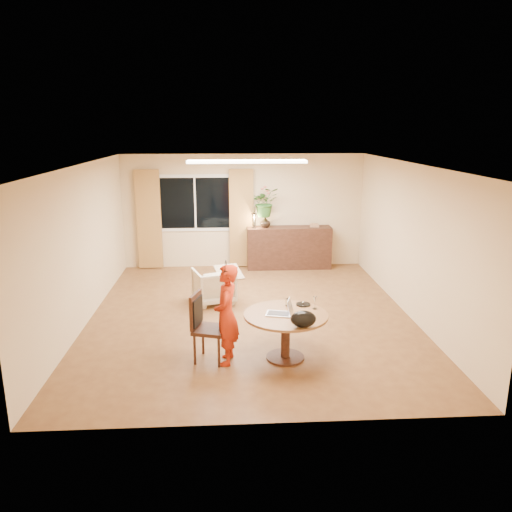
{
  "coord_description": "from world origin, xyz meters",
  "views": [
    {
      "loc": [
        -0.39,
        -8.12,
        3.19
      ],
      "look_at": [
        0.09,
        -0.2,
        1.13
      ],
      "focal_mm": 35.0,
      "sensor_mm": 36.0,
      "label": 1
    }
  ],
  "objects_px": {
    "sideboard": "(289,248)",
    "child": "(226,315)",
    "dining_chair": "(210,328)",
    "armchair": "(214,286)",
    "dining_table": "(286,323)"
  },
  "relations": [
    {
      "from": "armchair",
      "to": "sideboard",
      "type": "bearing_deg",
      "value": -144.56
    },
    {
      "from": "child",
      "to": "armchair",
      "type": "distance_m",
      "value": 2.51
    },
    {
      "from": "child",
      "to": "dining_chair",
      "type": "bearing_deg",
      "value": -99.35
    },
    {
      "from": "sideboard",
      "to": "child",
      "type": "bearing_deg",
      "value": -107.02
    },
    {
      "from": "dining_chair",
      "to": "sideboard",
      "type": "height_order",
      "value": "dining_chair"
    },
    {
      "from": "dining_chair",
      "to": "armchair",
      "type": "distance_m",
      "value": 2.41
    },
    {
      "from": "sideboard",
      "to": "dining_chair",
      "type": "bearing_deg",
      "value": -109.74
    },
    {
      "from": "child",
      "to": "armchair",
      "type": "relative_size",
      "value": 1.98
    },
    {
      "from": "dining_chair",
      "to": "child",
      "type": "distance_m",
      "value": 0.32
    },
    {
      "from": "dining_table",
      "to": "child",
      "type": "xyz_separation_m",
      "value": [
        -0.82,
        -0.07,
        0.18
      ]
    },
    {
      "from": "dining_table",
      "to": "armchair",
      "type": "relative_size",
      "value": 1.65
    },
    {
      "from": "dining_table",
      "to": "sideboard",
      "type": "height_order",
      "value": "sideboard"
    },
    {
      "from": "dining_chair",
      "to": "armchair",
      "type": "height_order",
      "value": "dining_chair"
    },
    {
      "from": "dining_table",
      "to": "armchair",
      "type": "bearing_deg",
      "value": 113.82
    },
    {
      "from": "dining_table",
      "to": "child",
      "type": "bearing_deg",
      "value": -175.49
    }
  ]
}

